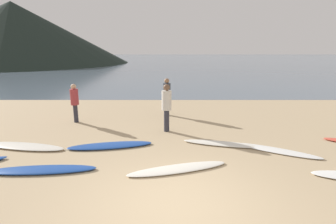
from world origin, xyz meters
The scene contains 12 objects.
ground_plane centered at (0.00, 10.00, -0.10)m, with size 120.00×120.00×0.20m, color tan.
ocean_water centered at (0.00, 60.55, 0.00)m, with size 140.00×100.00×0.01m, color slate.
headland_hill centered at (-28.64, 46.27, 5.56)m, with size 41.46×41.46×11.11m, color black.
surfboard_1 centered at (-4.51, 3.03, 0.04)m, with size 2.66×0.59×0.09m, color silver.
surfboard_2 centered at (-3.23, 1.44, 0.05)m, with size 2.68×0.51×0.09m, color #1E479E.
surfboard_3 centered at (-1.88, 3.10, 0.05)m, with size 2.57×0.58×0.09m, color #1E479E.
surfboard_4 centered at (0.15, 1.52, 0.04)m, with size 2.60×0.50×0.07m, color silver.
surfboard_5 centered at (1.62, 3.28, 0.04)m, with size 2.46×0.45×0.08m, color silver.
surfboard_6 centered at (3.11, 2.73, 0.03)m, with size 2.45×0.46×0.06m, color white.
person_0 centered at (-3.87, 5.87, 0.93)m, with size 0.32×0.32×1.58m.
person_1 centered at (-0.15, 7.04, 0.98)m, with size 0.34×0.34×1.67m.
person_2 centered at (-0.15, 4.67, 1.02)m, with size 0.35×0.35×1.74m.
Camera 1 is at (-0.10, -4.53, 3.00)m, focal length 28.09 mm.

